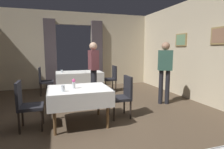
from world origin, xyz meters
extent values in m
plane|color=#4C3D2D|center=(0.00, 0.00, 0.00)|extent=(10.08, 10.08, 0.00)
cube|color=#997F4C|center=(3.12, 0.20, 1.86)|extent=(0.03, 0.44, 0.43)
cube|color=#8C664C|center=(3.11, 0.20, 1.86)|extent=(0.01, 0.36, 0.36)
cube|color=#997F4C|center=(3.12, 1.60, 1.82)|extent=(0.03, 0.52, 0.40)
cube|color=#668C66|center=(3.11, 1.60, 1.82)|extent=(0.01, 0.43, 0.33)
cube|color=beige|center=(-1.95, 4.20, 1.50)|extent=(2.50, 0.12, 3.00)
cube|color=beige|center=(1.95, 4.20, 1.50)|extent=(2.50, 0.12, 3.00)
cube|color=beige|center=(0.00, 4.20, 2.75)|extent=(1.40, 0.12, 0.50)
cube|color=#4C4247|center=(-0.92, 4.06, 1.34)|extent=(0.44, 0.14, 2.67)
cube|color=#4C4247|center=(0.92, 4.06, 1.34)|extent=(0.44, 0.14, 2.67)
cylinder|color=brown|center=(-0.84, -0.16, 0.35)|extent=(0.06, 0.06, 0.71)
cylinder|color=brown|center=(0.14, -0.16, 0.35)|extent=(0.06, 0.06, 0.71)
cylinder|color=brown|center=(-0.84, 0.62, 0.35)|extent=(0.06, 0.06, 0.71)
cylinder|color=brown|center=(0.14, 0.62, 0.35)|extent=(0.06, 0.06, 0.71)
cube|color=brown|center=(-0.35, 0.23, 0.72)|extent=(1.14, 0.94, 0.03)
cube|color=white|center=(-0.35, 0.23, 0.74)|extent=(1.20, 1.00, 0.01)
cube|color=white|center=(-0.35, -0.27, 0.60)|extent=(1.20, 0.02, 0.31)
cube|color=white|center=(-0.35, 0.73, 0.60)|extent=(1.20, 0.02, 0.31)
cube|color=white|center=(-0.95, 0.23, 0.60)|extent=(0.02, 1.00, 0.31)
cube|color=white|center=(0.25, 0.23, 0.60)|extent=(0.02, 1.00, 0.31)
cylinder|color=brown|center=(-0.65, 2.57, 0.35)|extent=(0.06, 0.06, 0.71)
cylinder|color=brown|center=(0.67, 2.57, 0.35)|extent=(0.06, 0.06, 0.71)
cylinder|color=brown|center=(-0.65, 3.28, 0.35)|extent=(0.06, 0.06, 0.71)
cylinder|color=brown|center=(0.67, 3.28, 0.35)|extent=(0.06, 0.06, 0.71)
cube|color=brown|center=(0.01, 2.93, 0.72)|extent=(1.49, 0.87, 0.03)
cube|color=white|center=(0.01, 2.93, 0.74)|extent=(1.55, 0.93, 0.01)
cube|color=white|center=(0.01, 2.46, 0.58)|extent=(1.55, 0.02, 0.34)
cube|color=white|center=(0.01, 3.39, 0.58)|extent=(1.55, 0.02, 0.34)
cube|color=white|center=(-0.76, 2.93, 0.58)|extent=(0.02, 0.93, 0.34)
cube|color=white|center=(0.78, 2.93, 0.58)|extent=(0.02, 0.93, 0.34)
cylinder|color=black|center=(-1.07, 0.45, 0.21)|extent=(0.04, 0.04, 0.42)
cylinder|color=black|center=(-1.07, 0.07, 0.21)|extent=(0.04, 0.04, 0.42)
cylinder|color=black|center=(-1.45, 0.45, 0.21)|extent=(0.04, 0.04, 0.42)
cylinder|color=black|center=(-1.45, 0.07, 0.21)|extent=(0.04, 0.04, 0.42)
cube|color=black|center=(-1.26, 0.26, 0.43)|extent=(0.44, 0.44, 0.06)
cube|color=black|center=(-1.46, 0.26, 0.69)|extent=(0.05, 0.42, 0.48)
cylinder|color=black|center=(0.37, 0.14, 0.21)|extent=(0.04, 0.04, 0.42)
cylinder|color=black|center=(0.37, 0.52, 0.21)|extent=(0.04, 0.04, 0.42)
cylinder|color=black|center=(0.75, 0.14, 0.21)|extent=(0.04, 0.04, 0.42)
cylinder|color=black|center=(0.75, 0.52, 0.21)|extent=(0.04, 0.04, 0.42)
cube|color=black|center=(0.56, 0.33, 0.43)|extent=(0.44, 0.44, 0.06)
cube|color=black|center=(0.76, 0.33, 0.69)|extent=(0.05, 0.42, 0.48)
cylinder|color=black|center=(0.90, 2.70, 0.21)|extent=(0.04, 0.04, 0.42)
cylinder|color=black|center=(0.90, 3.08, 0.21)|extent=(0.04, 0.04, 0.42)
cylinder|color=black|center=(1.28, 2.70, 0.21)|extent=(0.04, 0.04, 0.42)
cylinder|color=black|center=(1.28, 3.08, 0.21)|extent=(0.04, 0.04, 0.42)
cube|color=black|center=(1.09, 2.89, 0.43)|extent=(0.44, 0.44, 0.06)
cube|color=black|center=(1.29, 2.89, 0.69)|extent=(0.05, 0.42, 0.48)
cylinder|color=black|center=(-0.88, 3.20, 0.21)|extent=(0.04, 0.04, 0.42)
cylinder|color=black|center=(-0.88, 2.82, 0.21)|extent=(0.04, 0.04, 0.42)
cylinder|color=black|center=(-1.26, 3.20, 0.21)|extent=(0.04, 0.04, 0.42)
cylinder|color=black|center=(-1.26, 2.82, 0.21)|extent=(0.04, 0.04, 0.42)
cube|color=black|center=(-1.07, 3.01, 0.43)|extent=(0.44, 0.44, 0.06)
cube|color=black|center=(-1.27, 3.01, 0.69)|extent=(0.05, 0.42, 0.48)
cylinder|color=silver|center=(-0.45, 0.20, 0.82)|extent=(0.06, 0.06, 0.13)
sphere|color=#D84C8C|center=(-0.45, 0.20, 0.91)|extent=(0.07, 0.07, 0.07)
cylinder|color=silver|center=(-0.67, -0.01, 0.81)|extent=(0.07, 0.07, 0.12)
cylinder|color=silver|center=(0.50, 2.67, 0.79)|extent=(0.08, 0.08, 0.09)
cylinder|color=silver|center=(0.47, 3.10, 0.81)|extent=(0.07, 0.07, 0.12)
cylinder|color=white|center=(0.15, 2.70, 0.76)|extent=(0.21, 0.21, 0.01)
cylinder|color=silver|center=(-0.57, 2.92, 0.80)|extent=(0.07, 0.07, 0.09)
cylinder|color=black|center=(0.26, 1.56, 0.47)|extent=(0.12, 0.12, 0.95)
cylinder|color=black|center=(0.25, 1.74, 0.47)|extent=(0.12, 0.12, 0.95)
cube|color=brown|center=(0.26, 1.65, 1.23)|extent=(0.25, 0.38, 0.55)
sphere|color=tan|center=(0.26, 1.65, 1.61)|extent=(0.22, 0.22, 0.22)
cylinder|color=black|center=(2.02, 0.95, 0.47)|extent=(0.12, 0.12, 0.95)
cylinder|color=black|center=(2.19, 0.88, 0.47)|extent=(0.12, 0.12, 0.95)
cube|color=#33594C|center=(2.10, 0.92, 1.23)|extent=(0.42, 0.34, 0.55)
sphere|color=#9E755B|center=(2.10, 0.92, 1.61)|extent=(0.22, 0.22, 0.22)
camera|label=1|loc=(-0.79, -3.39, 1.52)|focal=29.17mm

